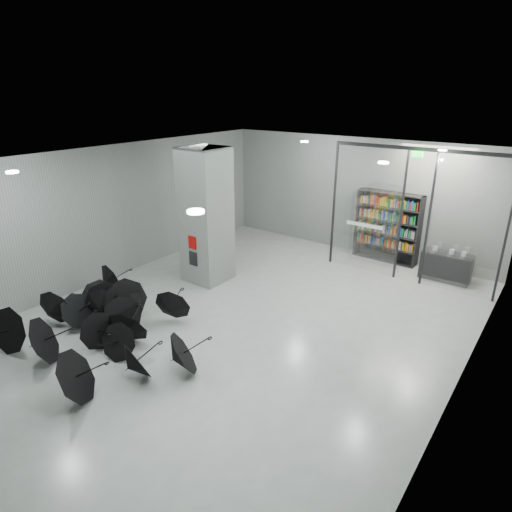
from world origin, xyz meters
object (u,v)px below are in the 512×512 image
Objects in this scene: bookshelf at (387,227)px; umbrella_cluster at (105,325)px; shop_counter at (446,267)px; column at (206,216)px.

bookshelf is 0.44× the size of umbrella_cluster.
umbrella_cluster is (-5.58, -8.20, -0.12)m from shop_counter.
shop_counter is 9.92m from umbrella_cluster.
column is 1.70× the size of bookshelf.
umbrella_cluster is (-3.46, -8.73, -0.87)m from bookshelf.
bookshelf is 1.63× the size of shop_counter.
bookshelf is at bearing 51.30° from column.
column is at bearing -145.80° from shop_counter.
shop_counter is (2.12, -0.53, -0.75)m from bookshelf.
column is 7.44m from shop_counter.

